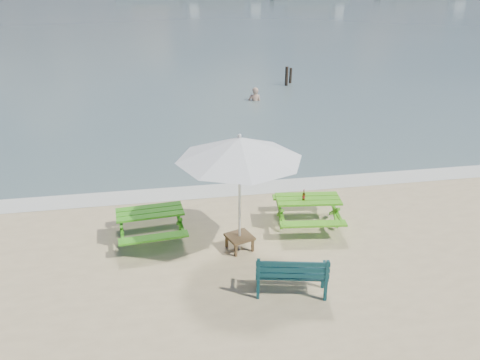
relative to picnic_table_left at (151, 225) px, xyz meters
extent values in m
plane|color=slate|center=(2.06, 82.76, -0.34)|extent=(300.00, 300.00, 0.00)
cube|color=silver|center=(2.06, 2.36, -0.34)|extent=(22.00, 0.90, 0.01)
cube|color=#359817|center=(0.00, 0.00, 0.35)|extent=(1.58, 0.85, 0.05)
cube|color=#359817|center=(-0.06, 0.71, 0.07)|extent=(1.53, 0.40, 0.05)
cube|color=#359817|center=(0.06, -0.71, 0.07)|extent=(1.53, 0.40, 0.05)
cube|color=#359817|center=(0.00, 0.00, -0.03)|extent=(1.49, 0.98, 0.64)
cube|color=#4BA619|center=(3.79, -0.02, 0.36)|extent=(1.62, 0.91, 0.05)
cube|color=#4BA619|center=(3.88, 0.70, 0.08)|extent=(1.56, 0.46, 0.05)
cube|color=#4BA619|center=(3.70, -0.73, 0.08)|extent=(1.56, 0.46, 0.05)
cube|color=#4BA619|center=(3.79, -0.02, -0.02)|extent=(1.54, 1.04, 0.65)
cube|color=#0E363B|center=(2.66, -2.55, 0.08)|extent=(1.43, 0.70, 0.04)
cube|color=#0E363B|center=(2.61, -2.76, 0.32)|extent=(1.35, 0.33, 0.35)
cube|color=#0E363B|center=(2.66, -2.55, -0.13)|extent=(1.35, 0.73, 0.43)
cube|color=brown|center=(1.95, -0.83, -0.03)|extent=(0.68, 0.68, 0.05)
cube|color=brown|center=(1.95, -0.83, -0.20)|extent=(0.60, 0.60, 0.30)
cylinder|color=silver|center=(1.95, -0.83, 0.94)|extent=(0.05, 0.05, 2.58)
cone|color=silver|center=(1.95, -0.83, 2.07)|extent=(3.42, 3.42, 0.48)
cylinder|color=#984C16|center=(3.64, -0.08, 0.47)|extent=(0.07, 0.07, 0.16)
cylinder|color=#984C16|center=(3.64, -0.08, 0.61)|extent=(0.03, 0.03, 0.07)
cylinder|color=#B11425|center=(3.64, -0.08, 0.47)|extent=(0.07, 0.07, 0.06)
imported|color=tan|center=(5.08, 12.52, -0.58)|extent=(0.73, 0.57, 1.78)
cylinder|color=black|center=(7.53, 15.61, 0.07)|extent=(0.17, 0.17, 1.25)
cylinder|color=black|center=(7.93, 16.21, -0.02)|extent=(0.15, 0.15, 1.06)
camera|label=1|loc=(0.37, -9.76, 5.33)|focal=35.00mm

